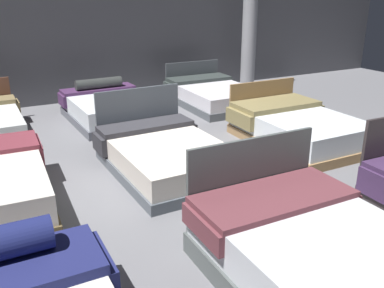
{
  "coord_description": "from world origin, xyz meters",
  "views": [
    {
      "loc": [
        -2.25,
        -4.9,
        2.37
      ],
      "look_at": [
        0.31,
        -0.12,
        0.38
      ],
      "focal_mm": 39.23,
      "sensor_mm": 36.0,
      "label": 1
    }
  ],
  "objects_px": {
    "bed_1": "(311,253)",
    "bed_5": "(297,127)",
    "bed_7": "(110,108)",
    "support_pillar": "(250,17)",
    "bed_4": "(166,155)",
    "bed_8": "(213,95)"
  },
  "relations": [
    {
      "from": "bed_1",
      "to": "bed_5",
      "type": "xyz_separation_m",
      "value": [
        2.3,
        2.78,
        -0.03
      ]
    },
    {
      "from": "bed_8",
      "to": "bed_4",
      "type": "bearing_deg",
      "value": -130.03
    },
    {
      "from": "bed_4",
      "to": "bed_5",
      "type": "distance_m",
      "value": 2.38
    },
    {
      "from": "support_pillar",
      "to": "bed_5",
      "type": "bearing_deg",
      "value": -113.82
    },
    {
      "from": "bed_4",
      "to": "support_pillar",
      "type": "distance_m",
      "value": 5.71
    },
    {
      "from": "bed_7",
      "to": "bed_4",
      "type": "bearing_deg",
      "value": -93.27
    },
    {
      "from": "bed_4",
      "to": "bed_5",
      "type": "relative_size",
      "value": 0.98
    },
    {
      "from": "bed_1",
      "to": "bed_4",
      "type": "xyz_separation_m",
      "value": [
        -0.08,
        2.75,
        -0.06
      ]
    },
    {
      "from": "bed_1",
      "to": "support_pillar",
      "type": "distance_m",
      "value": 7.75
    },
    {
      "from": "bed_5",
      "to": "bed_7",
      "type": "xyz_separation_m",
      "value": [
        -2.31,
        2.67,
        -0.02
      ]
    },
    {
      "from": "bed_4",
      "to": "bed_8",
      "type": "bearing_deg",
      "value": 48.0
    },
    {
      "from": "bed_1",
      "to": "bed_8",
      "type": "relative_size",
      "value": 0.9
    },
    {
      "from": "bed_5",
      "to": "bed_8",
      "type": "height_order",
      "value": "bed_5"
    },
    {
      "from": "bed_1",
      "to": "bed_5",
      "type": "relative_size",
      "value": 0.92
    },
    {
      "from": "bed_1",
      "to": "bed_7",
      "type": "height_order",
      "value": "bed_1"
    },
    {
      "from": "bed_8",
      "to": "support_pillar",
      "type": "height_order",
      "value": "support_pillar"
    },
    {
      "from": "bed_7",
      "to": "support_pillar",
      "type": "distance_m",
      "value": 4.36
    },
    {
      "from": "bed_8",
      "to": "support_pillar",
      "type": "bearing_deg",
      "value": 32.78
    },
    {
      "from": "bed_4",
      "to": "bed_8",
      "type": "height_order",
      "value": "bed_4"
    },
    {
      "from": "bed_5",
      "to": "bed_7",
      "type": "bearing_deg",
      "value": 131.45
    },
    {
      "from": "bed_5",
      "to": "bed_1",
      "type": "bearing_deg",
      "value": -128.94
    },
    {
      "from": "bed_7",
      "to": "support_pillar",
      "type": "bearing_deg",
      "value": 13.11
    }
  ]
}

